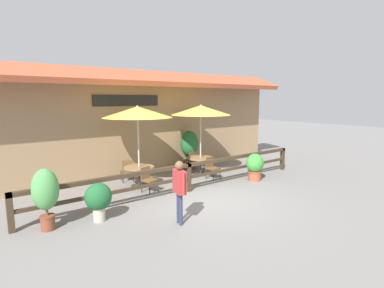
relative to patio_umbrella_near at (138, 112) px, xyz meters
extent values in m
plane|color=slate|center=(1.02, -2.60, -2.62)|extent=(60.00, 60.00, 0.00)
cube|color=#997A56|center=(1.02, 1.60, -0.82)|extent=(14.00, 0.40, 3.60)
cube|color=#B25133|center=(1.02, 1.05, 1.26)|extent=(14.28, 1.48, 0.70)
cube|color=black|center=(0.28, 1.37, 0.38)|extent=(2.69, 0.04, 0.41)
cube|color=#3D2D1E|center=(1.02, -1.55, -1.72)|extent=(10.40, 0.14, 0.11)
cube|color=#3D2D1E|center=(1.02, -1.55, -2.14)|extent=(10.40, 0.10, 0.09)
cube|color=#3D2D1E|center=(-4.11, -1.55, -2.14)|extent=(0.14, 0.14, 0.95)
cube|color=#3D2D1E|center=(1.02, -1.55, -2.14)|extent=(0.14, 0.14, 0.95)
cube|color=#3D2D1E|center=(6.15, -1.55, -2.14)|extent=(0.14, 0.14, 0.95)
cylinder|color=#B7B2A8|center=(0.00, 0.00, -1.37)|extent=(0.06, 0.06, 2.49)
cone|color=#EAD64C|center=(0.00, 0.00, 0.00)|extent=(2.40, 2.40, 0.38)
sphere|color=#B2ADA3|center=(0.00, 0.00, 0.20)|extent=(0.07, 0.07, 0.07)
cylinder|color=olive|center=(0.00, 0.00, -1.94)|extent=(1.06, 1.06, 0.05)
cylinder|color=#333333|center=(0.00, 0.00, -2.29)|extent=(0.07, 0.07, 0.65)
cylinder|color=#333333|center=(0.00, 0.00, -2.60)|extent=(0.59, 0.59, 0.03)
cube|color=brown|center=(-0.07, -0.86, -2.20)|extent=(0.51, 0.51, 0.05)
cube|color=brown|center=(-0.12, -0.67, -1.98)|extent=(0.39, 0.14, 0.40)
cylinder|color=#2D2D2D|center=(-0.20, -1.09, -2.42)|extent=(0.04, 0.04, 0.39)
cylinder|color=#2D2D2D|center=(0.17, -0.99, -2.42)|extent=(0.04, 0.04, 0.39)
cylinder|color=#2D2D2D|center=(-0.30, -0.72, -2.42)|extent=(0.04, 0.04, 0.39)
cylinder|color=#2D2D2D|center=(0.07, -0.62, -2.42)|extent=(0.04, 0.04, 0.39)
cube|color=brown|center=(-0.07, 0.86, -2.20)|extent=(0.51, 0.51, 0.05)
cube|color=brown|center=(-0.12, 0.67, -1.98)|extent=(0.39, 0.14, 0.40)
cylinder|color=#2D2D2D|center=(0.17, 0.99, -2.42)|extent=(0.04, 0.04, 0.39)
cylinder|color=#2D2D2D|center=(-0.20, 1.09, -2.42)|extent=(0.04, 0.04, 0.39)
cylinder|color=#2D2D2D|center=(0.07, 0.62, -2.42)|extent=(0.04, 0.04, 0.39)
cylinder|color=#2D2D2D|center=(-0.30, 0.72, -2.42)|extent=(0.04, 0.04, 0.39)
cylinder|color=#B7B2A8|center=(2.78, -0.02, -1.37)|extent=(0.06, 0.06, 2.49)
cone|color=#EAD64C|center=(2.78, -0.02, 0.00)|extent=(2.40, 2.40, 0.38)
sphere|color=#B2ADA3|center=(2.78, -0.02, 0.20)|extent=(0.07, 0.07, 0.07)
cylinder|color=olive|center=(2.78, -0.02, -1.94)|extent=(1.06, 1.06, 0.05)
cylinder|color=#333333|center=(2.78, -0.02, -2.29)|extent=(0.07, 0.07, 0.65)
cylinder|color=#333333|center=(2.78, -0.02, -2.60)|extent=(0.59, 0.59, 0.03)
cube|color=brown|center=(2.72, -0.86, -2.20)|extent=(0.47, 0.47, 0.05)
cube|color=brown|center=(2.70, -0.67, -1.98)|extent=(0.40, 0.08, 0.40)
cylinder|color=#2D2D2D|center=(2.55, -1.07, -2.42)|extent=(0.04, 0.04, 0.39)
cylinder|color=#2D2D2D|center=(2.93, -1.03, -2.42)|extent=(0.04, 0.04, 0.39)
cylinder|color=#2D2D2D|center=(2.51, -0.70, -2.42)|extent=(0.04, 0.04, 0.39)
cylinder|color=#2D2D2D|center=(2.89, -0.65, -2.42)|extent=(0.04, 0.04, 0.39)
cube|color=brown|center=(2.83, 0.82, -2.20)|extent=(0.51, 0.51, 0.05)
cube|color=brown|center=(2.88, 0.64, -1.98)|extent=(0.40, 0.13, 0.40)
cylinder|color=#2D2D2D|center=(2.97, 1.06, -2.42)|extent=(0.04, 0.04, 0.39)
cylinder|color=#2D2D2D|center=(2.60, 0.96, -2.42)|extent=(0.04, 0.04, 0.39)
cylinder|color=#2D2D2D|center=(3.06, 0.69, -2.42)|extent=(0.04, 0.04, 0.39)
cylinder|color=#2D2D2D|center=(2.69, 0.59, -2.42)|extent=(0.04, 0.04, 0.39)
cylinder|color=#9E4C33|center=(3.82, -2.00, -2.44)|extent=(0.48, 0.48, 0.36)
cylinder|color=#9E4C33|center=(3.82, -2.00, -2.28)|extent=(0.52, 0.52, 0.04)
ellipsoid|color=#3D8E38|center=(3.82, -2.00, -1.95)|extent=(0.71, 0.63, 0.73)
cylinder|color=#B7AD99|center=(-2.26, -2.14, -2.44)|extent=(0.30, 0.30, 0.34)
cylinder|color=#B7AD99|center=(-2.26, -2.14, -2.29)|extent=(0.32, 0.32, 0.04)
ellipsoid|color=#1E5B2D|center=(-2.26, -2.14, -1.98)|extent=(0.67, 0.61, 0.70)
cylinder|color=brown|center=(-3.41, -1.91, -2.44)|extent=(0.32, 0.32, 0.36)
cylinder|color=brown|center=(-3.41, -1.91, -2.28)|extent=(0.34, 0.34, 0.04)
cylinder|color=brown|center=(-3.41, -1.91, -2.11)|extent=(0.06, 0.06, 0.30)
ellipsoid|color=#4C934C|center=(-3.41, -1.91, -1.63)|extent=(0.60, 0.54, 0.99)
cylinder|color=brown|center=(2.94, 0.95, -2.41)|extent=(0.45, 0.45, 0.42)
cylinder|color=brown|center=(2.94, 0.95, -2.22)|extent=(0.48, 0.48, 0.04)
cylinder|color=brown|center=(2.94, 0.95, -2.03)|extent=(0.08, 0.08, 0.34)
ellipsoid|color=#1E5B2D|center=(2.94, 0.95, -1.48)|extent=(0.78, 0.70, 1.13)
cylinder|color=#2D334C|center=(-0.76, -3.61, -2.22)|extent=(0.09, 0.09, 0.80)
cylinder|color=#2D334C|center=(-0.73, -3.46, -2.22)|extent=(0.09, 0.09, 0.80)
cube|color=#B23333|center=(-0.75, -3.53, -1.53)|extent=(0.28, 0.46, 0.57)
cylinder|color=#B23333|center=(-0.80, -3.77, -1.53)|extent=(0.07, 0.07, 0.54)
cylinder|color=#B23333|center=(-0.69, -3.29, -1.53)|extent=(0.07, 0.07, 0.54)
sphere|color=brown|center=(-0.75, -3.53, -1.13)|extent=(0.22, 0.22, 0.22)
camera|label=1|loc=(-4.79, -9.30, 0.46)|focal=28.00mm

